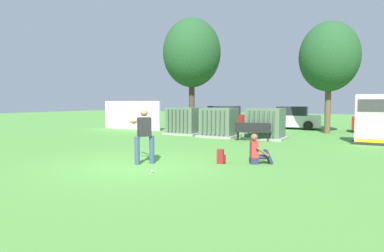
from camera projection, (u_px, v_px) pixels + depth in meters
name	position (u px, v px, depth m)	size (l,w,h in m)	color
ground_plane	(137.00, 165.00, 10.35)	(96.00, 96.00, 0.00)	#51933D
fence_panel	(132.00, 115.00, 23.61)	(4.80, 0.12, 2.00)	white
transformer_west	(184.00, 121.00, 20.06)	(2.10, 1.70, 1.62)	#9E9B93
transformer_mid_west	(219.00, 123.00, 18.55)	(2.10, 1.70, 1.62)	#9E9B93
transformer_mid_east	(265.00, 124.00, 17.52)	(2.10, 1.70, 1.62)	#9E9B93
generator_enclosure	(372.00, 120.00, 15.55)	(1.60, 1.40, 2.30)	#262626
park_bench	(253.00, 130.00, 16.73)	(1.84, 0.71, 0.92)	black
batter	(144.00, 133.00, 10.58)	(1.42, 1.19, 1.74)	#384C75
sports_ball	(152.00, 171.00, 9.31)	(0.09, 0.09, 0.09)	white
seated_spectator	(257.00, 152.00, 10.62)	(0.79, 0.67, 0.96)	#282D4C
backpack	(221.00, 157.00, 10.71)	(0.33, 0.36, 0.44)	maroon
tree_left	(192.00, 53.00, 23.99)	(4.14, 4.14, 7.92)	#4C3828
tree_center_left	(329.00, 57.00, 20.38)	(3.57, 3.57, 6.83)	brown
parked_car_leftmost	(223.00, 117.00, 26.11)	(4.28, 2.09, 1.62)	maroon
parked_car_left_of_center	(291.00, 118.00, 24.18)	(4.35, 2.24, 1.62)	silver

